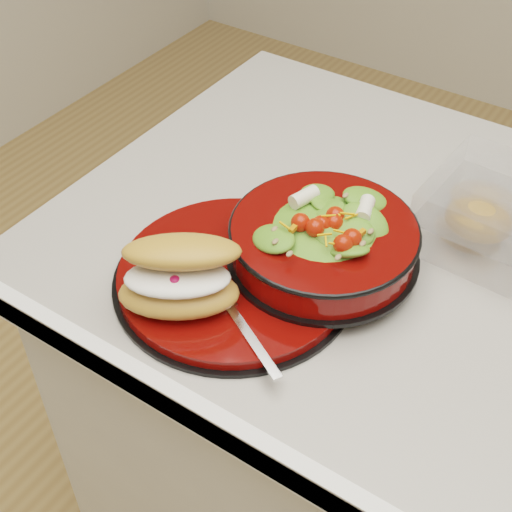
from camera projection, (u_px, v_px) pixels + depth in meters
The scene contains 5 objects.
island_counter at pixel (445, 474), 1.21m from camera, with size 1.24×0.74×0.90m.
dinner_plate at pixel (234, 277), 0.91m from camera, with size 0.31×0.31×0.02m.
salad_bowl at pixel (324, 234), 0.90m from camera, with size 0.25×0.25×0.10m.
croissant at pixel (181, 277), 0.83m from camera, with size 0.16×0.16×0.09m.
fork at pixel (243, 328), 0.83m from camera, with size 0.14×0.09×0.00m.
Camera 1 is at (0.08, -0.71, 1.55)m, focal length 50.00 mm.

